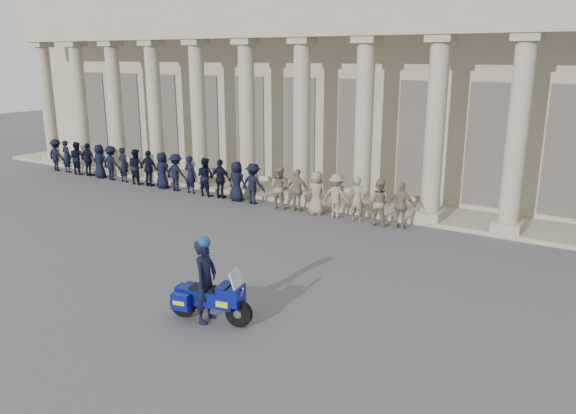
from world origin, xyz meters
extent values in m
plane|color=#4B4B4E|center=(0.00, 0.00, 0.00)|extent=(90.00, 90.00, 0.00)
cube|color=tan|center=(0.00, 15.00, 4.50)|extent=(40.00, 10.00, 9.00)
cube|color=tan|center=(0.00, 8.80, 0.07)|extent=(40.00, 2.60, 0.15)
cube|color=tan|center=(0.00, 8.00, 6.79)|extent=(35.80, 1.00, 1.00)
cube|color=tan|center=(-16.90, 8.00, 0.30)|extent=(0.90, 0.90, 0.30)
cylinder|color=tan|center=(-16.90, 8.00, 3.25)|extent=(0.64, 0.64, 5.60)
cube|color=tan|center=(-16.90, 8.00, 6.17)|extent=(0.85, 0.85, 0.24)
cube|color=tan|center=(-14.30, 8.00, 0.30)|extent=(0.90, 0.90, 0.30)
cylinder|color=tan|center=(-14.30, 8.00, 3.25)|extent=(0.64, 0.64, 5.60)
cube|color=tan|center=(-14.30, 8.00, 6.17)|extent=(0.85, 0.85, 0.24)
cube|color=tan|center=(-11.70, 8.00, 0.30)|extent=(0.90, 0.90, 0.30)
cylinder|color=tan|center=(-11.70, 8.00, 3.25)|extent=(0.64, 0.64, 5.60)
cube|color=tan|center=(-11.70, 8.00, 6.17)|extent=(0.85, 0.85, 0.24)
cube|color=tan|center=(-9.10, 8.00, 0.30)|extent=(0.90, 0.90, 0.30)
cylinder|color=tan|center=(-9.10, 8.00, 3.25)|extent=(0.64, 0.64, 5.60)
cube|color=tan|center=(-9.10, 8.00, 6.17)|extent=(0.85, 0.85, 0.24)
cube|color=tan|center=(-6.50, 8.00, 0.30)|extent=(0.90, 0.90, 0.30)
cylinder|color=tan|center=(-6.50, 8.00, 3.25)|extent=(0.64, 0.64, 5.60)
cube|color=tan|center=(-6.50, 8.00, 6.17)|extent=(0.85, 0.85, 0.24)
cube|color=tan|center=(-3.90, 8.00, 0.30)|extent=(0.90, 0.90, 0.30)
cylinder|color=tan|center=(-3.90, 8.00, 3.25)|extent=(0.64, 0.64, 5.60)
cube|color=tan|center=(-3.90, 8.00, 6.17)|extent=(0.85, 0.85, 0.24)
cube|color=tan|center=(-1.30, 8.00, 0.30)|extent=(0.90, 0.90, 0.30)
cylinder|color=tan|center=(-1.30, 8.00, 3.25)|extent=(0.64, 0.64, 5.60)
cube|color=tan|center=(-1.30, 8.00, 6.17)|extent=(0.85, 0.85, 0.24)
cube|color=tan|center=(1.30, 8.00, 0.30)|extent=(0.90, 0.90, 0.30)
cylinder|color=tan|center=(1.30, 8.00, 3.25)|extent=(0.64, 0.64, 5.60)
cube|color=tan|center=(1.30, 8.00, 6.17)|extent=(0.85, 0.85, 0.24)
cube|color=tan|center=(3.90, 8.00, 0.30)|extent=(0.90, 0.90, 0.30)
cylinder|color=tan|center=(3.90, 8.00, 3.25)|extent=(0.64, 0.64, 5.60)
cube|color=tan|center=(3.90, 8.00, 6.17)|extent=(0.85, 0.85, 0.24)
cube|color=tan|center=(6.50, 8.00, 0.30)|extent=(0.90, 0.90, 0.30)
cylinder|color=tan|center=(6.50, 8.00, 3.25)|extent=(0.64, 0.64, 5.60)
cube|color=tan|center=(6.50, 8.00, 6.17)|extent=(0.85, 0.85, 0.24)
cube|color=black|center=(-15.60, 10.02, 2.55)|extent=(1.30, 0.12, 4.20)
cube|color=black|center=(-13.00, 10.02, 2.55)|extent=(1.30, 0.12, 4.20)
cube|color=black|center=(-10.40, 10.02, 2.55)|extent=(1.30, 0.12, 4.20)
cube|color=black|center=(-7.80, 10.02, 2.55)|extent=(1.30, 0.12, 4.20)
cube|color=black|center=(-5.20, 10.02, 2.55)|extent=(1.30, 0.12, 4.20)
cube|color=black|center=(-2.60, 10.02, 2.55)|extent=(1.30, 0.12, 4.20)
cube|color=black|center=(0.00, 10.02, 2.55)|extent=(1.30, 0.12, 4.20)
cube|color=black|center=(2.60, 10.02, 2.55)|extent=(1.30, 0.12, 4.20)
cube|color=black|center=(5.20, 10.02, 2.55)|extent=(1.30, 0.12, 4.20)
cube|color=black|center=(7.80, 10.02, 2.55)|extent=(1.30, 0.12, 4.20)
imported|color=black|center=(-14.99, 6.82, 0.80)|extent=(1.04, 0.60, 1.60)
imported|color=black|center=(-14.18, 6.82, 0.80)|extent=(0.58, 0.38, 1.60)
imported|color=black|center=(-13.36, 6.82, 0.80)|extent=(0.78, 0.61, 1.60)
imported|color=black|center=(-12.55, 6.82, 0.80)|extent=(0.94, 0.39, 1.60)
imported|color=black|center=(-11.73, 6.82, 0.80)|extent=(0.78, 0.51, 1.60)
imported|color=black|center=(-10.92, 6.82, 0.80)|extent=(1.04, 0.60, 1.60)
imported|color=black|center=(-10.11, 6.82, 0.80)|extent=(0.58, 0.38, 1.60)
imported|color=black|center=(-9.29, 6.82, 0.80)|extent=(0.78, 0.61, 1.60)
imported|color=black|center=(-8.48, 6.82, 0.80)|extent=(0.94, 0.39, 1.60)
imported|color=black|center=(-7.66, 6.82, 0.80)|extent=(0.78, 0.51, 1.60)
imported|color=black|center=(-6.85, 6.82, 0.80)|extent=(1.04, 0.60, 1.60)
imported|color=black|center=(-6.04, 6.82, 0.80)|extent=(0.58, 0.38, 1.60)
imported|color=black|center=(-5.22, 6.82, 0.80)|extent=(0.78, 0.61, 1.60)
imported|color=black|center=(-4.41, 6.82, 0.80)|extent=(0.94, 0.39, 1.60)
imported|color=black|center=(-3.59, 6.82, 0.80)|extent=(0.78, 0.51, 1.60)
imported|color=black|center=(-2.78, 6.82, 0.80)|extent=(1.04, 0.60, 1.60)
imported|color=gray|center=(-1.57, 6.82, 0.80)|extent=(0.78, 0.61, 1.60)
imported|color=gray|center=(-0.75, 6.82, 0.80)|extent=(0.94, 0.39, 1.60)
imported|color=gray|center=(0.06, 6.82, 0.80)|extent=(0.78, 0.51, 1.60)
imported|color=gray|center=(0.87, 6.82, 0.80)|extent=(1.04, 0.60, 1.60)
imported|color=gray|center=(1.69, 6.82, 0.80)|extent=(0.58, 0.38, 1.60)
imported|color=gray|center=(2.50, 6.82, 0.80)|extent=(0.78, 0.61, 1.60)
imported|color=gray|center=(3.32, 6.82, 0.80)|extent=(0.94, 0.39, 1.60)
cylinder|color=black|center=(3.03, -1.75, 0.30)|extent=(0.62, 0.25, 0.60)
cylinder|color=black|center=(1.68, -2.03, 0.30)|extent=(0.62, 0.25, 0.60)
cube|color=navy|center=(2.40, -1.88, 0.57)|extent=(1.11, 0.59, 0.35)
cube|color=navy|center=(2.85, -1.79, 0.71)|extent=(0.59, 0.57, 0.41)
cube|color=silver|center=(2.85, -1.79, 0.50)|extent=(0.25, 0.31, 0.11)
cube|color=#B2BFCC|center=(3.00, -1.76, 1.02)|extent=(0.27, 0.45, 0.49)
cube|color=black|center=(2.22, -1.92, 0.75)|extent=(0.65, 0.43, 0.09)
cube|color=navy|center=(1.73, -2.02, 0.64)|extent=(0.38, 0.37, 0.20)
cube|color=navy|center=(1.88, -2.29, 0.50)|extent=(0.44, 0.28, 0.37)
cube|color=#E3E70C|center=(1.88, -2.29, 0.50)|extent=(0.31, 0.27, 0.09)
cube|color=navy|center=(1.76, -1.72, 0.50)|extent=(0.44, 0.28, 0.37)
cube|color=#E3E70C|center=(1.76, -1.72, 0.50)|extent=(0.31, 0.27, 0.09)
cylinder|color=silver|center=(1.91, -1.76, 0.27)|extent=(0.56, 0.20, 0.09)
cylinder|color=black|center=(2.85, -1.79, 0.93)|extent=(0.16, 0.63, 0.03)
imported|color=black|center=(2.27, -1.91, 0.93)|extent=(0.57, 0.75, 1.86)
sphere|color=navy|center=(2.27, -1.91, 1.81)|extent=(0.28, 0.28, 0.28)
camera|label=1|loc=(9.82, -10.47, 5.64)|focal=35.00mm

